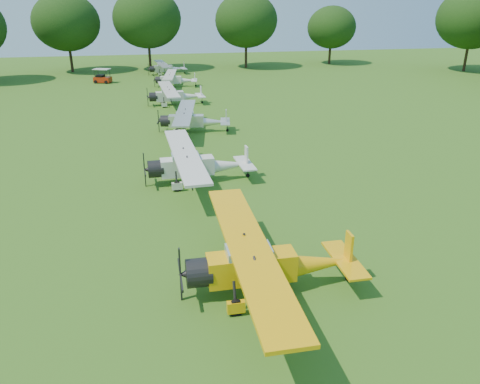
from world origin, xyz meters
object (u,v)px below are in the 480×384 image
object	(u,v)px
aircraft_6	(174,79)
aircraft_7	(166,67)
aircraft_2	(265,262)
aircraft_5	(174,94)
golf_cart	(102,78)
aircraft_4	(192,119)
aircraft_3	(195,163)

from	to	relation	value
aircraft_6	aircraft_7	bearing A→B (deg)	100.28
aircraft_6	aircraft_2	bearing A→B (deg)	-81.98
aircraft_5	golf_cart	size ratio (longest dim) A/B	3.92
golf_cart	aircraft_6	bearing A→B (deg)	-4.65
aircraft_4	aircraft_5	world-z (taller)	aircraft_4
aircraft_3	golf_cart	size ratio (longest dim) A/B	4.36
golf_cart	aircraft_5	bearing A→B (deg)	-39.41
aircraft_3	aircraft_6	size ratio (longest dim) A/B	1.22
aircraft_2	aircraft_6	bearing A→B (deg)	90.66
aircraft_3	aircraft_6	world-z (taller)	aircraft_3
aircraft_4	golf_cart	distance (m)	30.46
aircraft_6	aircraft_4	bearing A→B (deg)	-82.48
aircraft_2	aircraft_7	world-z (taller)	aircraft_2
aircraft_2	golf_cart	distance (m)	55.40
aircraft_3	aircraft_4	bearing A→B (deg)	82.78
aircraft_5	aircraft_7	bearing A→B (deg)	86.01
aircraft_5	aircraft_3	bearing A→B (deg)	-93.83
aircraft_6	golf_cart	xyz separation A→B (m)	(-9.93, 4.99, -0.42)
aircraft_4	aircraft_6	world-z (taller)	aircraft_4
aircraft_5	aircraft_7	distance (m)	22.93
aircraft_5	aircraft_6	size ratio (longest dim) A/B	1.10
aircraft_4	aircraft_5	xyz separation A→B (m)	(-0.83, 11.97, -0.01)
aircraft_3	aircraft_5	bearing A→B (deg)	86.90
aircraft_6	aircraft_7	xyz separation A→B (m)	(-0.56, 11.10, 0.03)
aircraft_5	golf_cart	xyz separation A→B (m)	(-9.15, 16.81, -0.53)
aircraft_4	aircraft_7	distance (m)	34.90
aircraft_2	aircraft_7	xyz separation A→B (m)	(-1.10, 60.52, -0.29)
aircraft_2	aircraft_3	world-z (taller)	aircraft_2
aircraft_3	aircraft_6	bearing A→B (deg)	85.80
aircraft_7	golf_cart	bearing A→B (deg)	-153.19
aircraft_3	aircraft_7	bearing A→B (deg)	86.82
aircraft_4	aircraft_2	bearing A→B (deg)	-80.08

